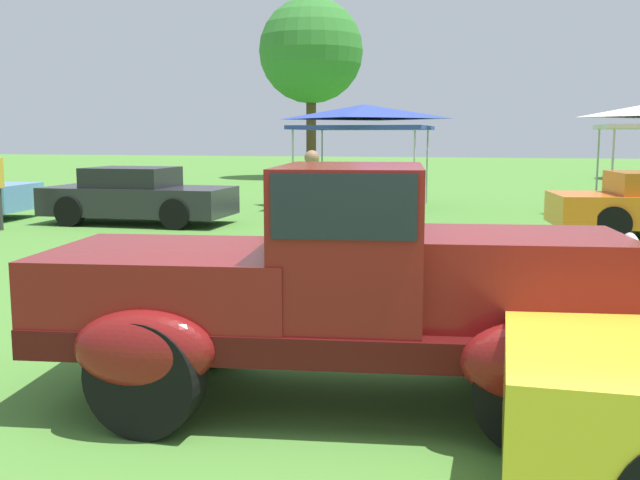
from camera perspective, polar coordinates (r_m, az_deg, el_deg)
ground_plane at (r=5.14m, az=3.47°, el=-13.59°), size 120.00×120.00×0.00m
feature_pickup_truck at (r=5.16m, az=1.61°, el=-3.49°), size 4.27×2.23×1.70m
show_car_charcoal at (r=16.30m, az=-14.10°, el=3.33°), size 4.02×1.76×1.22m
spectator_by_row at (r=10.74m, az=-0.63°, el=2.88°), size 0.45×0.34×1.69m
canopy_tent_left_field at (r=19.48m, az=3.48°, el=9.69°), size 3.38×3.38×2.71m
treeline_far_left at (r=33.24m, az=-0.70°, el=14.51°), size 4.59×4.59×7.90m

